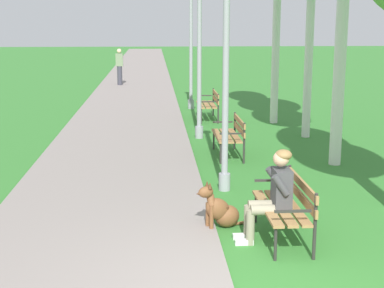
% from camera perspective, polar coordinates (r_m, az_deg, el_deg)
% --- Properties ---
extents(paved_path, '(3.29, 60.00, 0.04)m').
position_cam_1_polar(paved_path, '(29.80, -5.37, 6.53)').
color(paved_path, gray).
rests_on(paved_path, ground).
extents(park_bench_near, '(0.55, 1.50, 0.85)m').
position_cam_1_polar(park_bench_near, '(7.82, 9.40, -5.74)').
color(park_bench_near, olive).
rests_on(park_bench_near, ground).
extents(park_bench_mid, '(0.55, 1.50, 0.85)m').
position_cam_1_polar(park_bench_mid, '(12.48, 3.85, 1.11)').
color(park_bench_mid, olive).
rests_on(park_bench_mid, ground).
extents(park_bench_far, '(0.55, 1.50, 0.85)m').
position_cam_1_polar(park_bench_far, '(17.09, 1.74, 4.12)').
color(park_bench_far, olive).
rests_on(park_bench_far, ground).
extents(person_seated_on_near_bench, '(0.74, 0.49, 1.25)m').
position_cam_1_polar(person_seated_on_near_bench, '(7.68, 8.02, -4.71)').
color(person_seated_on_near_bench, gray).
rests_on(person_seated_on_near_bench, ground).
extents(dog_brown, '(0.80, 0.44, 0.71)m').
position_cam_1_polar(dog_brown, '(8.21, 2.85, -6.56)').
color(dog_brown, brown).
rests_on(dog_brown, ground).
extents(lamp_post_near, '(0.24, 0.24, 4.74)m').
position_cam_1_polar(lamp_post_near, '(9.66, 3.38, 9.47)').
color(lamp_post_near, gray).
rests_on(lamp_post_near, ground).
extents(lamp_post_mid, '(0.24, 0.24, 4.62)m').
position_cam_1_polar(lamp_post_mid, '(14.17, 0.73, 10.08)').
color(lamp_post_mid, gray).
rests_on(lamp_post_mid, ground).
extents(lamp_post_far, '(0.24, 0.24, 3.89)m').
position_cam_1_polar(lamp_post_far, '(19.09, -0.11, 9.50)').
color(lamp_post_far, gray).
rests_on(lamp_post_far, ground).
extents(pedestrian_distant, '(0.32, 0.22, 1.65)m').
position_cam_1_polar(pedestrian_distant, '(26.23, -7.16, 7.54)').
color(pedestrian_distant, '#383842').
rests_on(pedestrian_distant, ground).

